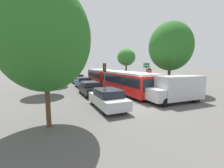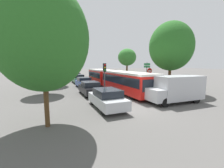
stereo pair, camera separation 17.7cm
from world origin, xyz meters
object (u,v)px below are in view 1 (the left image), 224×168
tree_left_near (46,40)px  tree_right_near (170,46)px  tree_left_mid (46,58)px  traffic_light (105,72)px  tree_right_mid (126,58)px  articulated_bus (113,78)px  queued_car_blue (83,82)px  queued_car_black (90,88)px  city_bus_rear (69,71)px  queued_car_white (75,76)px  queued_car_silver (108,99)px  queued_car_green (77,79)px  no_entry_sign (149,76)px  direction_sign_post (146,70)px  white_van (176,88)px  tree_left_far (52,50)px

tree_left_near → tree_right_near: (13.41, 6.59, 0.95)m
tree_left_mid → traffic_light: bearing=-21.4°
tree_left_near → tree_right_mid: bearing=54.0°
articulated_bus → queued_car_blue: 4.40m
queued_car_black → traffic_light: traffic_light is taller
city_bus_rear → tree_left_near: 37.93m
queued_car_black → tree_right_mid: bearing=-45.1°
queued_car_white → queued_car_silver: bearing=176.9°
queued_car_green → queued_car_white: size_ratio=1.00×
queued_car_black → tree_left_near: 9.23m
queued_car_black → tree_left_near: size_ratio=0.58×
queued_car_black → no_entry_sign: 7.76m
queued_car_blue → tree_right_mid: size_ratio=0.69×
queued_car_black → direction_sign_post: direction_sign_post is taller
tree_right_mid → tree_right_near: bearing=-88.2°
white_van → tree_left_far: size_ratio=0.63×
city_bus_rear → direction_sign_post: size_ratio=3.19×
queued_car_black → queued_car_green: (0.09, 11.00, 0.02)m
tree_left_far → tree_right_near: tree_right_near is taller
tree_right_mid → queued_car_silver: bearing=-120.1°
no_entry_sign → direction_sign_post: (0.94, 2.11, 0.68)m
articulated_bus → direction_sign_post: (4.73, -0.65, 1.14)m
queued_car_blue → city_bus_rear: bearing=-2.9°
tree_left_far → tree_right_mid: bearing=4.2°
traffic_light → tree_right_near: (8.08, -0.80, 2.92)m
tree_left_far → queued_car_black: bearing=-67.6°
queued_car_green → tree_right_near: size_ratio=0.53×
queued_car_green → articulated_bus: bearing=-157.6°
tree_left_near → tree_right_near: bearing=26.2°
white_van → tree_right_near: 7.18m
articulated_bus → direction_sign_post: 4.91m
queued_car_black → queued_car_green: 11.00m
tree_right_near → no_entry_sign: bearing=147.2°
articulated_bus → queued_car_black: size_ratio=3.89×
queued_car_black → queued_car_green: size_ratio=0.97×
direction_sign_post → tree_right_near: bearing=105.8°
white_van → tree_right_near: bearing=-126.6°
queued_car_white → direction_sign_post: size_ratio=1.22×
tree_right_near → queued_car_black: bearing=174.1°
city_bus_rear → queued_car_green: 19.04m
city_bus_rear → white_van: size_ratio=2.27×
queued_car_green → tree_left_mid: (-4.44, -8.87, 3.17)m
traffic_light → tree_left_near: bearing=-33.7°
direction_sign_post → tree_left_far: 14.59m
articulated_bus → no_entry_sign: (3.79, -2.76, 0.47)m
queued_car_green → white_van: bearing=-162.7°
direction_sign_post → no_entry_sign: bearing=64.3°
queued_car_green → no_entry_sign: no_entry_sign is taller
queued_car_blue → direction_sign_post: (8.43, -2.94, 1.81)m
queued_car_blue → tree_right_mid: (9.14, 5.00, 3.78)m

